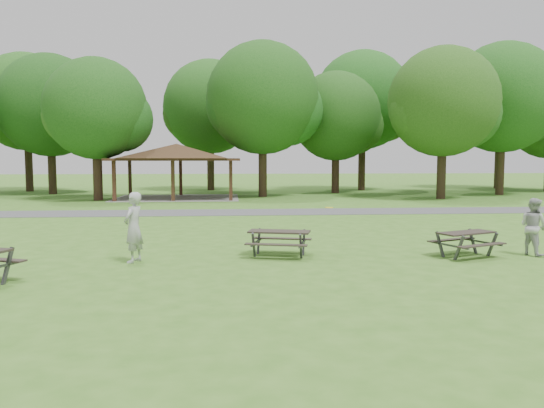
# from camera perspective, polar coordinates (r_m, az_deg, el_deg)

# --- Properties ---
(ground) EXTENTS (160.00, 160.00, 0.00)m
(ground) POSITION_cam_1_polar(r_m,az_deg,el_deg) (13.34, -2.94, -7.10)
(ground) COLOR #3E7321
(ground) RESTS_ON ground
(asphalt_path) EXTENTS (120.00, 3.20, 0.02)m
(asphalt_path) POSITION_cam_1_polar(r_m,az_deg,el_deg) (27.18, -3.78, -0.89)
(asphalt_path) COLOR #4B4B4E
(asphalt_path) RESTS_ON ground
(pavilion) EXTENTS (8.60, 7.01, 3.76)m
(pavilion) POSITION_cam_1_polar(r_m,az_deg,el_deg) (37.22, -10.21, 5.33)
(pavilion) COLOR #391F15
(pavilion) RESTS_ON ground
(tree_row_c) EXTENTS (8.19, 7.80, 10.67)m
(tree_row_c) POSITION_cam_1_polar(r_m,az_deg,el_deg) (44.35, -22.64, 9.46)
(tree_row_c) COLOR black
(tree_row_c) RESTS_ON ground
(tree_row_d) EXTENTS (6.93, 6.60, 9.27)m
(tree_row_d) POSITION_cam_1_polar(r_m,az_deg,el_deg) (36.70, -18.28, 9.40)
(tree_row_d) COLOR black
(tree_row_d) RESTS_ON ground
(tree_row_e) EXTENTS (8.40, 8.00, 11.02)m
(tree_row_e) POSITION_cam_1_polar(r_m,az_deg,el_deg) (38.35, -0.87, 10.97)
(tree_row_e) COLOR black
(tree_row_e) RESTS_ON ground
(tree_row_f) EXTENTS (7.35, 7.00, 9.55)m
(tree_row_f) POSITION_cam_1_polar(r_m,az_deg,el_deg) (42.52, 7.00, 9.07)
(tree_row_f) COLOR black
(tree_row_f) RESTS_ON ground
(tree_row_g) EXTENTS (7.77, 7.40, 10.25)m
(tree_row_g) POSITION_cam_1_polar(r_m,az_deg,el_deg) (38.09, 18.05, 10.08)
(tree_row_g) COLOR black
(tree_row_g) RESTS_ON ground
(tree_row_h) EXTENTS (8.61, 8.20, 11.37)m
(tree_row_h) POSITION_cam_1_polar(r_m,az_deg,el_deg) (43.86, 23.67, 10.12)
(tree_row_h) COLOR #312115
(tree_row_h) RESTS_ON ground
(tree_deep_a) EXTENTS (8.40, 8.00, 11.38)m
(tree_deep_a) POSITION_cam_1_polar(r_m,az_deg,el_deg) (48.67, -24.78, 9.66)
(tree_deep_a) COLOR black
(tree_deep_a) RESTS_ON ground
(tree_deep_b) EXTENTS (8.40, 8.00, 11.13)m
(tree_deep_b) POSITION_cam_1_polar(r_m,az_deg,el_deg) (46.27, -6.55, 10.04)
(tree_deep_b) COLOR black
(tree_deep_b) RESTS_ON ground
(tree_deep_c) EXTENTS (8.82, 8.40, 11.90)m
(tree_deep_c) POSITION_cam_1_polar(r_m,az_deg,el_deg) (46.73, 9.84, 10.64)
(tree_deep_c) COLOR #321E16
(tree_deep_c) RESTS_ON ground
(tree_deep_d) EXTENTS (8.40, 8.00, 11.27)m
(tree_deep_d) POSITION_cam_1_polar(r_m,az_deg,el_deg) (52.76, 23.40, 9.19)
(tree_deep_d) COLOR #2F2215
(tree_deep_d) RESTS_ON ground
(picnic_table_middle) EXTENTS (2.02, 1.77, 0.75)m
(picnic_table_middle) POSITION_cam_1_polar(r_m,az_deg,el_deg) (15.09, 0.78, -3.55)
(picnic_table_middle) COLOR #2C2520
(picnic_table_middle) RESTS_ON ground
(picnic_table_far) EXTENTS (2.07, 1.89, 0.73)m
(picnic_table_far) POSITION_cam_1_polar(r_m,az_deg,el_deg) (15.99, 20.18, -3.43)
(picnic_table_far) COLOR #2A231E
(picnic_table_far) RESTS_ON ground
(frisbee_in_flight) EXTENTS (0.25, 0.25, 0.02)m
(frisbee_in_flight) POSITION_cam_1_polar(r_m,az_deg,el_deg) (14.66, 6.16, -0.38)
(frisbee_in_flight) COLOR yellow
(frisbee_in_flight) RESTS_ON ground
(frisbee_thrower) EXTENTS (0.67, 0.80, 1.89)m
(frisbee_thrower) POSITION_cam_1_polar(r_m,az_deg,el_deg) (14.61, -14.67, -2.45)
(frisbee_thrower) COLOR #AAAAAD
(frisbee_thrower) RESTS_ON ground
(frisbee_catcher) EXTENTS (0.87, 0.97, 1.65)m
(frisbee_catcher) POSITION_cam_1_polar(r_m,az_deg,el_deg) (16.95, 26.30, -2.19)
(frisbee_catcher) COLOR #B0B1B3
(frisbee_catcher) RESTS_ON ground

